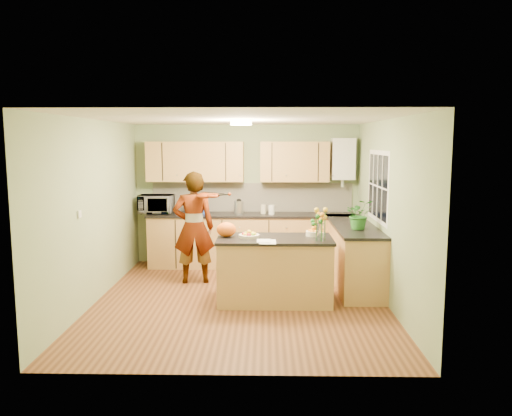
{
  "coord_description": "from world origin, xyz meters",
  "views": [
    {
      "loc": [
        0.35,
        -6.72,
        2.2
      ],
      "look_at": [
        0.2,
        0.5,
        1.24
      ],
      "focal_mm": 35.0,
      "sensor_mm": 36.0,
      "label": 1
    }
  ],
  "objects": [
    {
      "name": "orange_bowl",
      "position": [
        1.02,
        0.11,
        0.96
      ],
      "size": [
        0.23,
        0.23,
        0.14
      ],
      "color": "beige",
      "rests_on": "peninsula_island"
    },
    {
      "name": "floor",
      "position": [
        0.0,
        0.0,
        0.0
      ],
      "size": [
        4.5,
        4.5,
        0.0
      ],
      "primitive_type": "plane",
      "color": "#522D17",
      "rests_on": "ground"
    },
    {
      "name": "wall_back",
      "position": [
        0.0,
        2.25,
        1.25
      ],
      "size": [
        4.0,
        0.02,
        2.5
      ],
      "primitive_type": "cube",
      "color": "gray",
      "rests_on": "floor"
    },
    {
      "name": "back_counter",
      "position": [
        0.1,
        1.95,
        0.47
      ],
      "size": [
        3.64,
        0.62,
        0.94
      ],
      "color": "tan",
      "rests_on": "floor"
    },
    {
      "name": "papers",
      "position": [
        0.37,
        -0.34,
        0.91
      ],
      "size": [
        0.22,
        0.3,
        0.01
      ],
      "primitive_type": "cube",
      "color": "white",
      "rests_on": "peninsula_island"
    },
    {
      "name": "ceiling_lamp",
      "position": [
        0.0,
        0.3,
        2.46
      ],
      "size": [
        0.3,
        0.3,
        0.07
      ],
      "color": "#FFEABF",
      "rests_on": "ceiling"
    },
    {
      "name": "wall_left",
      "position": [
        -2.0,
        0.0,
        1.25
      ],
      "size": [
        0.02,
        4.5,
        2.5
      ],
      "primitive_type": "cube",
      "color": "gray",
      "rests_on": "floor"
    },
    {
      "name": "boiler",
      "position": [
        1.7,
        2.09,
        1.9
      ],
      "size": [
        0.4,
        0.3,
        0.86
      ],
      "color": "white",
      "rests_on": "wall_back"
    },
    {
      "name": "orange_bag",
      "position": [
        -0.19,
        0.01,
        1.0
      ],
      "size": [
        0.29,
        0.25,
        0.2
      ],
      "primitive_type": "ellipsoid",
      "rotation": [
        0.0,
        0.0,
        -0.08
      ],
      "color": "#DE5912",
      "rests_on": "peninsula_island"
    },
    {
      "name": "potted_plant",
      "position": [
        1.7,
        0.42,
        1.16
      ],
      "size": [
        0.4,
        0.35,
        0.44
      ],
      "primitive_type": "imported",
      "rotation": [
        0.0,
        0.0,
        0.02
      ],
      "color": "#266822",
      "rests_on": "right_counter"
    },
    {
      "name": "splashback",
      "position": [
        0.1,
        2.23,
        1.2
      ],
      "size": [
        3.6,
        0.02,
        0.52
      ],
      "primitive_type": "cube",
      "color": "beige",
      "rests_on": "back_counter"
    },
    {
      "name": "window_right",
      "position": [
        1.99,
        0.6,
        1.55
      ],
      "size": [
        0.01,
        1.3,
        1.05
      ],
      "color": "white",
      "rests_on": "wall_right"
    },
    {
      "name": "ceiling",
      "position": [
        0.0,
        0.0,
        2.5
      ],
      "size": [
        4.0,
        4.5,
        0.02
      ],
      "primitive_type": "cube",
      "color": "silver",
      "rests_on": "wall_back"
    },
    {
      "name": "light_switch",
      "position": [
        -1.99,
        -0.6,
        1.3
      ],
      "size": [
        0.02,
        0.09,
        0.09
      ],
      "primitive_type": "cube",
      "color": "white",
      "rests_on": "wall_left"
    },
    {
      "name": "fruit_dish",
      "position": [
        0.12,
        -0.04,
        0.94
      ],
      "size": [
        0.28,
        0.28,
        0.1
      ],
      "color": "beige",
      "rests_on": "peninsula_island"
    },
    {
      "name": "right_counter",
      "position": [
        1.7,
        0.85,
        0.47
      ],
      "size": [
        0.62,
        2.24,
        0.94
      ],
      "color": "tan",
      "rests_on": "floor"
    },
    {
      "name": "jar_cream",
      "position": [
        0.3,
        2.0,
        1.02
      ],
      "size": [
        0.11,
        0.11,
        0.15
      ],
      "primitive_type": "cylinder",
      "rotation": [
        0.0,
        0.0,
        0.17
      ],
      "color": "beige",
      "rests_on": "back_counter"
    },
    {
      "name": "jar_white",
      "position": [
        0.45,
        1.88,
        1.02
      ],
      "size": [
        0.12,
        0.12,
        0.16
      ],
      "primitive_type": "cylinder",
      "rotation": [
        0.0,
        0.0,
        -0.21
      ],
      "color": "white",
      "rests_on": "back_counter"
    },
    {
      "name": "wall_front",
      "position": [
        0.0,
        -2.25,
        1.25
      ],
      "size": [
        4.0,
        0.02,
        2.5
      ],
      "primitive_type": "cube",
      "color": "gray",
      "rests_on": "floor"
    },
    {
      "name": "upper_cabinets",
      "position": [
        -0.18,
        2.08,
        1.85
      ],
      "size": [
        3.2,
        0.34,
        0.7
      ],
      "color": "tan",
      "rests_on": "wall_back"
    },
    {
      "name": "peninsula_island",
      "position": [
        0.47,
        -0.04,
        0.45
      ],
      "size": [
        1.57,
        0.8,
        0.9
      ],
      "color": "tan",
      "rests_on": "floor"
    },
    {
      "name": "microwave",
      "position": [
        -1.59,
        1.99,
        1.1
      ],
      "size": [
        0.59,
        0.4,
        0.33
      ],
      "primitive_type": "imported",
      "rotation": [
        0.0,
        0.0,
        -0.01
      ],
      "color": "white",
      "rests_on": "back_counter"
    },
    {
      "name": "kettle",
      "position": [
        -0.12,
        1.92,
        1.07
      ],
      "size": [
        0.17,
        0.17,
        0.31
      ],
      "rotation": [
        0.0,
        0.0,
        -0.13
      ],
      "color": "silver",
      "rests_on": "back_counter"
    },
    {
      "name": "flower_vase",
      "position": [
        1.07,
        -0.22,
        1.23
      ],
      "size": [
        0.27,
        0.27,
        0.49
      ],
      "rotation": [
        0.0,
        0.0,
        -0.41
      ],
      "color": "silver",
      "rests_on": "peninsula_island"
    },
    {
      "name": "wall_right",
      "position": [
        2.0,
        0.0,
        1.25
      ],
      "size": [
        0.02,
        4.5,
        2.5
      ],
      "primitive_type": "cube",
      "color": "gray",
      "rests_on": "floor"
    },
    {
      "name": "violinist",
      "position": [
        -0.77,
        0.9,
        0.87
      ],
      "size": [
        0.69,
        0.51,
        1.75
      ],
      "primitive_type": "imported",
      "rotation": [
        0.0,
        0.0,
        3.29
      ],
      "color": "tan",
      "rests_on": "floor"
    },
    {
      "name": "violin",
      "position": [
        -0.57,
        0.68,
        1.4
      ],
      "size": [
        0.7,
        0.61,
        0.18
      ],
      "primitive_type": null,
      "rotation": [
        0.17,
        0.0,
        -0.61
      ],
      "color": "#4D1904",
      "rests_on": "violinist"
    },
    {
      "name": "blue_box",
      "position": [
        -0.85,
        1.92,
        1.07
      ],
      "size": [
        0.37,
        0.31,
        0.25
      ],
      "primitive_type": "cube",
      "rotation": [
        0.0,
        0.0,
        0.3
      ],
      "color": "navy",
      "rests_on": "back_counter"
    }
  ]
}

